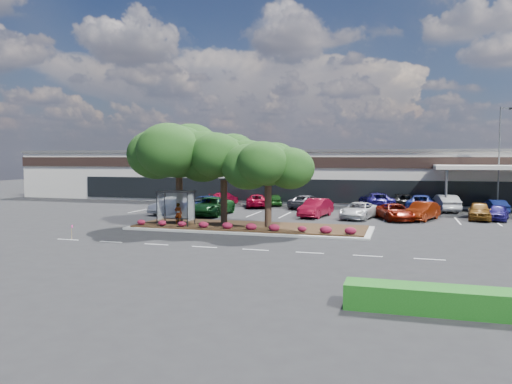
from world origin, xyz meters
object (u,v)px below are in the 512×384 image
(light_pole, at_px, (500,166))
(car_0, at_px, (170,205))
(car_1, at_px, (212,206))
(survey_stake, at_px, (72,230))

(light_pole, xyz_separation_m, car_0, (-30.32, -9.94, -3.78))
(light_pole, height_order, car_0, light_pole)
(car_0, height_order, car_1, car_1)
(survey_stake, distance_m, car_1, 15.75)
(survey_stake, bearing_deg, light_pole, 40.37)
(survey_stake, relative_size, car_1, 0.16)
(car_0, xyz_separation_m, car_1, (4.29, -0.18, 0.06))
(light_pole, bearing_deg, car_0, -161.84)
(light_pole, bearing_deg, car_1, -158.76)
(survey_stake, height_order, car_1, car_1)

